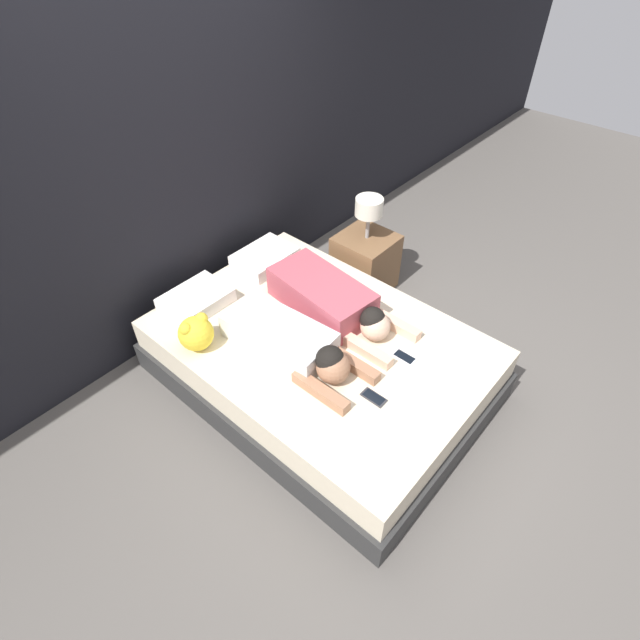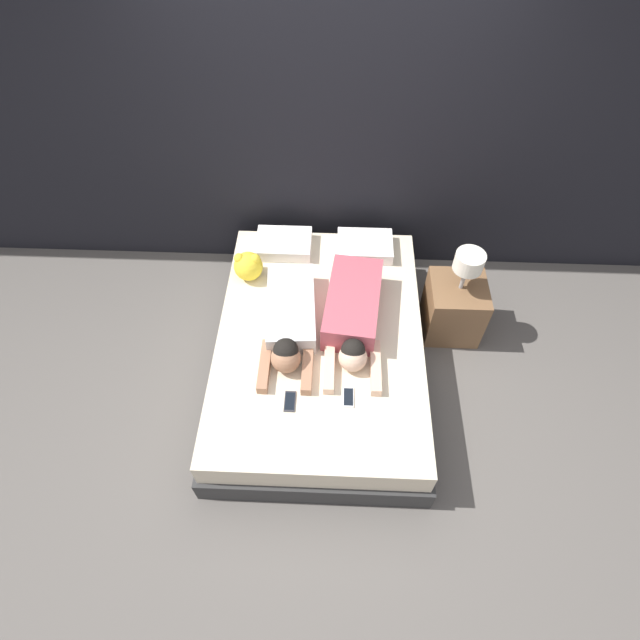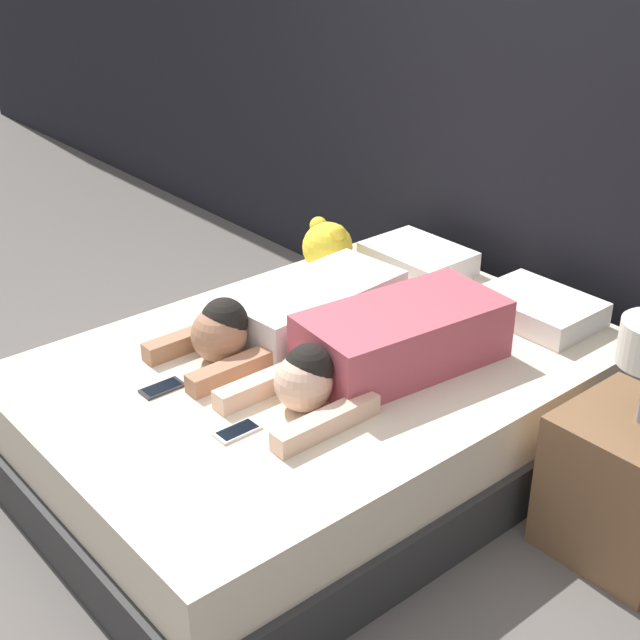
% 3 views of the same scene
% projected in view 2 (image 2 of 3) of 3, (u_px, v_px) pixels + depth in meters
% --- Properties ---
extents(ground_plane, '(12.00, 12.00, 0.00)m').
position_uv_depth(ground_plane, '(320.00, 365.00, 3.95)').
color(ground_plane, '#5B5651').
extents(wall_back, '(12.00, 0.06, 2.60)m').
position_uv_depth(wall_back, '(327.00, 128.00, 3.67)').
color(wall_back, black).
rests_on(wall_back, ground_plane).
extents(bed, '(1.54, 2.16, 0.43)m').
position_uv_depth(bed, '(320.00, 350.00, 3.78)').
color(bed, '#2D2D2D').
rests_on(bed, ground_plane).
extents(pillow_head_left, '(0.45, 0.33, 0.10)m').
position_uv_depth(pillow_head_left, '(284.00, 244.00, 4.09)').
color(pillow_head_left, white).
rests_on(pillow_head_left, bed).
extents(pillow_head_right, '(0.45, 0.33, 0.10)m').
position_uv_depth(pillow_head_right, '(365.00, 246.00, 4.07)').
color(pillow_head_right, white).
rests_on(pillow_head_right, bed).
extents(person_left, '(0.40, 1.05, 0.24)m').
position_uv_depth(person_left, '(290.00, 322.00, 3.55)').
color(person_left, silver).
rests_on(person_left, bed).
extents(person_right, '(0.45, 1.08, 0.23)m').
position_uv_depth(person_right, '(353.00, 314.00, 3.57)').
color(person_right, '#B24C59').
rests_on(person_right, bed).
extents(cell_phone_left, '(0.07, 0.15, 0.01)m').
position_uv_depth(cell_phone_left, '(290.00, 401.00, 3.26)').
color(cell_phone_left, '#2D2D33').
rests_on(cell_phone_left, bed).
extents(cell_phone_right, '(0.07, 0.15, 0.01)m').
position_uv_depth(cell_phone_right, '(348.00, 397.00, 3.27)').
color(cell_phone_right, silver).
rests_on(cell_phone_right, bed).
extents(plush_toy, '(0.22, 0.22, 0.24)m').
position_uv_depth(plush_toy, '(248.00, 266.00, 3.84)').
color(plush_toy, yellow).
rests_on(plush_toy, bed).
extents(nightstand, '(0.43, 0.43, 0.85)m').
position_uv_depth(nightstand, '(454.00, 305.00, 3.95)').
color(nightstand, brown).
rests_on(nightstand, ground_plane).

